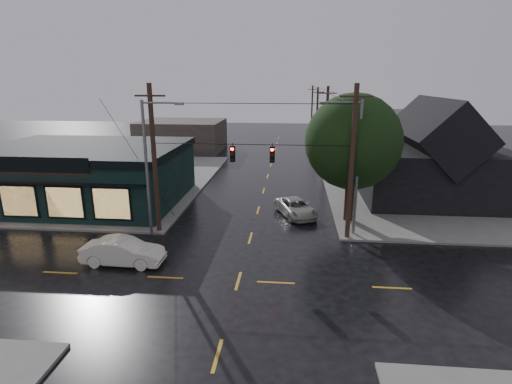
# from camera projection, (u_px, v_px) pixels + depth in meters

# --- Properties ---
(ground_plane) EXTENTS (160.00, 160.00, 0.00)m
(ground_plane) POSITION_uv_depth(u_px,v_px,m) (238.00, 281.00, 21.27)
(ground_plane) COLOR black
(sidewalk_nw) EXTENTS (28.00, 28.00, 0.15)m
(sidewalk_nw) POSITION_uv_depth(u_px,v_px,m) (77.00, 180.00, 42.21)
(sidewalk_nw) COLOR slate
(sidewalk_nw) RESTS_ON ground
(sidewalk_ne) EXTENTS (28.00, 28.00, 0.15)m
(sidewalk_ne) POSITION_uv_depth(u_px,v_px,m) (471.00, 190.00, 38.61)
(sidewalk_ne) COLOR slate
(sidewalk_ne) RESTS_ON ground
(pizza_shop) EXTENTS (16.30, 12.34, 4.90)m
(pizza_shop) POSITION_uv_depth(u_px,v_px,m) (86.00, 173.00, 34.32)
(pizza_shop) COLOR black
(pizza_shop) RESTS_ON ground
(ne_building) EXTENTS (12.60, 11.60, 8.75)m
(ne_building) POSITION_uv_depth(u_px,v_px,m) (433.00, 149.00, 34.99)
(ne_building) COLOR black
(ne_building) RESTS_ON ground
(corner_tree) EXTENTS (6.91, 6.91, 9.37)m
(corner_tree) POSITION_uv_depth(u_px,v_px,m) (353.00, 142.00, 28.56)
(corner_tree) COLOR black
(corner_tree) RESTS_ON ground
(utility_pole_nw) EXTENTS (2.00, 0.32, 10.15)m
(utility_pole_nw) POSITION_uv_depth(u_px,v_px,m) (159.00, 232.00, 28.08)
(utility_pole_nw) COLOR black
(utility_pole_nw) RESTS_ON ground
(utility_pole_ne) EXTENTS (2.00, 0.32, 10.15)m
(utility_pole_ne) POSITION_uv_depth(u_px,v_px,m) (347.00, 239.00, 26.91)
(utility_pole_ne) COLOR black
(utility_pole_ne) RESTS_ON ground
(utility_pole_far_a) EXTENTS (2.00, 0.32, 9.65)m
(utility_pole_far_a) POSITION_uv_depth(u_px,v_px,m) (324.00, 170.00, 47.51)
(utility_pole_far_a) COLOR black
(utility_pole_far_a) RESTS_ON ground
(utility_pole_far_b) EXTENTS (2.00, 0.32, 9.15)m
(utility_pole_far_b) POSITION_uv_depth(u_px,v_px,m) (316.00, 144.00, 66.67)
(utility_pole_far_b) COLOR black
(utility_pole_far_b) RESTS_ON ground
(utility_pole_far_c) EXTENTS (2.00, 0.32, 9.15)m
(utility_pole_far_c) POSITION_uv_depth(u_px,v_px,m) (311.00, 129.00, 85.83)
(utility_pole_far_c) COLOR black
(utility_pole_far_c) RESTS_ON ground
(span_signal_assembly) EXTENTS (13.00, 0.48, 1.23)m
(span_signal_assembly) POSITION_uv_depth(u_px,v_px,m) (252.00, 154.00, 25.94)
(span_signal_assembly) COLOR black
(span_signal_assembly) RESTS_ON ground
(streetlight_nw) EXTENTS (5.40, 0.30, 9.15)m
(streetlight_nw) POSITION_uv_depth(u_px,v_px,m) (152.00, 236.00, 27.44)
(streetlight_nw) COLOR slate
(streetlight_nw) RESTS_ON ground
(streetlight_ne) EXTENTS (5.40, 0.30, 9.15)m
(streetlight_ne) POSITION_uv_depth(u_px,v_px,m) (353.00, 235.00, 27.54)
(streetlight_ne) COLOR slate
(streetlight_ne) RESTS_ON ground
(bg_building_west) EXTENTS (12.00, 10.00, 4.40)m
(bg_building_west) POSITION_uv_depth(u_px,v_px,m) (182.00, 135.00, 60.25)
(bg_building_west) COLOR #352C26
(bg_building_west) RESTS_ON ground
(bg_building_east) EXTENTS (14.00, 12.00, 5.60)m
(bg_building_east) POSITION_uv_depth(u_px,v_px,m) (379.00, 130.00, 62.18)
(bg_building_east) COLOR #232328
(bg_building_east) RESTS_ON ground
(sedan_cream) EXTENTS (4.73, 1.73, 1.55)m
(sedan_cream) POSITION_uv_depth(u_px,v_px,m) (123.00, 252.00, 23.02)
(sedan_cream) COLOR silver
(sedan_cream) RESTS_ON ground
(suv_silver) EXTENTS (3.78, 5.20, 1.31)m
(suv_silver) POSITION_uv_depth(u_px,v_px,m) (296.00, 208.00, 31.30)
(suv_silver) COLOR #9E9D92
(suv_silver) RESTS_ON ground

